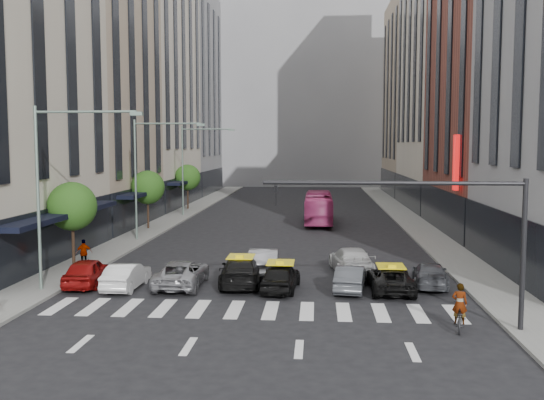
% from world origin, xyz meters
% --- Properties ---
extents(ground, '(160.00, 160.00, 0.00)m').
position_xyz_m(ground, '(0.00, 0.00, 0.00)').
color(ground, black).
rests_on(ground, ground).
extents(sidewalk_left, '(3.00, 96.00, 0.15)m').
position_xyz_m(sidewalk_left, '(-11.50, 30.00, 0.07)').
color(sidewalk_left, slate).
rests_on(sidewalk_left, ground).
extents(sidewalk_right, '(3.00, 96.00, 0.15)m').
position_xyz_m(sidewalk_right, '(11.50, 30.00, 0.07)').
color(sidewalk_right, slate).
rests_on(sidewalk_right, ground).
extents(building_left_b, '(8.00, 16.00, 24.00)m').
position_xyz_m(building_left_b, '(-17.00, 28.00, 12.00)').
color(building_left_b, tan).
rests_on(building_left_b, ground).
extents(building_left_c, '(8.00, 20.00, 36.00)m').
position_xyz_m(building_left_c, '(-17.00, 46.00, 18.00)').
color(building_left_c, beige).
rests_on(building_left_c, ground).
extents(building_left_d, '(8.00, 18.00, 30.00)m').
position_xyz_m(building_left_d, '(-17.00, 65.00, 15.00)').
color(building_left_d, gray).
rests_on(building_left_d, ground).
extents(building_right_b, '(8.00, 18.00, 26.00)m').
position_xyz_m(building_right_b, '(17.00, 27.00, 13.00)').
color(building_right_b, brown).
rests_on(building_right_b, ground).
extents(building_right_c, '(8.00, 20.00, 40.00)m').
position_xyz_m(building_right_c, '(17.00, 46.00, 20.00)').
color(building_right_c, beige).
rests_on(building_right_c, ground).
extents(building_right_d, '(8.00, 18.00, 28.00)m').
position_xyz_m(building_right_d, '(17.00, 65.00, 14.00)').
color(building_right_d, tan).
rests_on(building_right_d, ground).
extents(building_far, '(30.00, 10.00, 36.00)m').
position_xyz_m(building_far, '(0.00, 85.00, 18.00)').
color(building_far, gray).
rests_on(building_far, ground).
extents(tree_near, '(2.88, 2.88, 4.95)m').
position_xyz_m(tree_near, '(-11.80, 10.00, 3.65)').
color(tree_near, black).
rests_on(tree_near, sidewalk_left).
extents(tree_mid, '(2.88, 2.88, 4.95)m').
position_xyz_m(tree_mid, '(-11.80, 26.00, 3.65)').
color(tree_mid, black).
rests_on(tree_mid, sidewalk_left).
extents(tree_far, '(2.88, 2.88, 4.95)m').
position_xyz_m(tree_far, '(-11.80, 42.00, 3.65)').
color(tree_far, black).
rests_on(tree_far, sidewalk_left).
extents(streetlamp_near, '(5.38, 0.25, 9.00)m').
position_xyz_m(streetlamp_near, '(-10.04, 4.00, 5.90)').
color(streetlamp_near, gray).
rests_on(streetlamp_near, sidewalk_left).
extents(streetlamp_mid, '(5.38, 0.25, 9.00)m').
position_xyz_m(streetlamp_mid, '(-10.04, 20.00, 5.90)').
color(streetlamp_mid, gray).
rests_on(streetlamp_mid, sidewalk_left).
extents(streetlamp_far, '(5.38, 0.25, 9.00)m').
position_xyz_m(streetlamp_far, '(-10.04, 36.00, 5.90)').
color(streetlamp_far, gray).
rests_on(streetlamp_far, sidewalk_left).
extents(traffic_signal, '(10.10, 0.20, 6.00)m').
position_xyz_m(traffic_signal, '(7.69, -1.00, 4.47)').
color(traffic_signal, black).
rests_on(traffic_signal, ground).
extents(liberty_sign, '(0.30, 0.70, 4.00)m').
position_xyz_m(liberty_sign, '(12.60, 20.00, 6.00)').
color(liberty_sign, red).
rests_on(liberty_sign, ground).
extents(car_red, '(2.03, 4.37, 1.45)m').
position_xyz_m(car_red, '(-9.20, 5.48, 0.72)').
color(car_red, maroon).
rests_on(car_red, ground).
extents(car_white_front, '(1.51, 4.05, 1.32)m').
position_xyz_m(car_white_front, '(-7.00, 5.00, 0.66)').
color(car_white_front, silver).
rests_on(car_white_front, ground).
extents(car_silver, '(2.30, 4.93, 1.37)m').
position_xyz_m(car_silver, '(-4.30, 5.65, 0.68)').
color(car_silver, '#929397').
rests_on(car_silver, ground).
extents(taxi_left, '(2.40, 5.23, 1.48)m').
position_xyz_m(taxi_left, '(-1.30, 6.17, 0.74)').
color(taxi_left, black).
rests_on(taxi_left, ground).
extents(taxi_center, '(2.02, 4.26, 1.41)m').
position_xyz_m(taxi_center, '(0.82, 5.14, 0.70)').
color(taxi_center, black).
rests_on(taxi_center, ground).
extents(car_grey_mid, '(1.87, 4.07, 1.29)m').
position_xyz_m(car_grey_mid, '(4.30, 5.40, 0.65)').
color(car_grey_mid, '#3D3F44').
rests_on(car_grey_mid, ground).
extents(taxi_right, '(2.09, 4.52, 1.26)m').
position_xyz_m(taxi_right, '(6.28, 5.39, 0.63)').
color(taxi_right, black).
rests_on(taxi_right, ground).
extents(car_grey_curb, '(2.21, 4.42, 1.23)m').
position_xyz_m(car_grey_curb, '(8.43, 6.62, 0.62)').
color(car_grey_curb, '#3F4247').
rests_on(car_grey_curb, ground).
extents(car_row2_left, '(1.79, 4.66, 1.52)m').
position_xyz_m(car_row2_left, '(-0.34, 8.76, 0.76)').
color(car_row2_left, '#97979C').
rests_on(car_row2_left, ground).
extents(car_row2_right, '(2.63, 5.30, 1.48)m').
position_xyz_m(car_row2_right, '(4.57, 9.63, 0.74)').
color(car_row2_right, silver).
rests_on(car_row2_right, ground).
extents(bus, '(2.43, 10.38, 2.89)m').
position_xyz_m(bus, '(2.77, 31.41, 1.45)').
color(bus, '#BC3774').
rests_on(bus, ground).
extents(motorcycle, '(1.07, 2.02, 1.01)m').
position_xyz_m(motorcycle, '(8.22, -0.77, 0.50)').
color(motorcycle, black).
rests_on(motorcycle, ground).
extents(rider, '(0.67, 0.51, 1.63)m').
position_xyz_m(rider, '(8.22, -0.77, 1.82)').
color(rider, gray).
rests_on(rider, motorcycle).
extents(pedestrian_far, '(1.02, 0.75, 1.60)m').
position_xyz_m(pedestrian_far, '(-11.01, 9.61, 0.95)').
color(pedestrian_far, gray).
rests_on(pedestrian_far, sidewalk_left).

